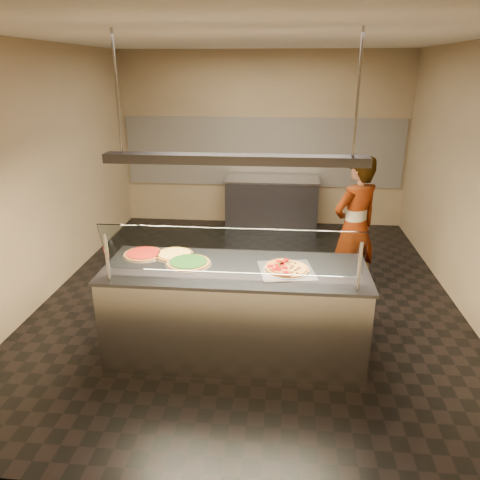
# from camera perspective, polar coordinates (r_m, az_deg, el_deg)

# --- Properties ---
(ground) EXTENTS (5.00, 6.00, 0.02)m
(ground) POSITION_cam_1_polar(r_m,az_deg,el_deg) (5.98, 1.25, -6.67)
(ground) COLOR black
(ground) RESTS_ON ground
(ceiling) EXTENTS (5.00, 6.00, 0.02)m
(ceiling) POSITION_cam_1_polar(r_m,az_deg,el_deg) (5.34, 1.51, 23.62)
(ceiling) COLOR silver
(ceiling) RESTS_ON wall_back
(wall_back) EXTENTS (5.00, 0.02, 3.00)m
(wall_back) POSITION_cam_1_polar(r_m,az_deg,el_deg) (8.42, 2.85, 12.03)
(wall_back) COLOR tan
(wall_back) RESTS_ON ground
(wall_front) EXTENTS (5.00, 0.02, 3.00)m
(wall_front) POSITION_cam_1_polar(r_m,az_deg,el_deg) (2.62, -3.32, -6.76)
(wall_front) COLOR tan
(wall_front) RESTS_ON ground
(wall_left) EXTENTS (0.02, 6.00, 3.00)m
(wall_left) POSITION_cam_1_polar(r_m,az_deg,el_deg) (6.17, -22.81, 7.49)
(wall_left) COLOR tan
(wall_left) RESTS_ON ground
(wall_right) EXTENTS (0.02, 6.00, 3.00)m
(wall_right) POSITION_cam_1_polar(r_m,az_deg,el_deg) (5.86, 26.84, 6.30)
(wall_right) COLOR tan
(wall_right) RESTS_ON ground
(tile_band) EXTENTS (4.90, 0.02, 1.20)m
(tile_band) POSITION_cam_1_polar(r_m,az_deg,el_deg) (8.42, 2.82, 10.65)
(tile_band) COLOR silver
(tile_band) RESTS_ON wall_back
(serving_counter) EXTENTS (2.48, 0.94, 0.93)m
(serving_counter) POSITION_cam_1_polar(r_m,az_deg,el_deg) (4.61, -0.55, -8.67)
(serving_counter) COLOR #B7B7BC
(serving_counter) RESTS_ON ground
(sneeze_guard) EXTENTS (2.24, 0.18, 0.54)m
(sneeze_guard) POSITION_cam_1_polar(r_m,az_deg,el_deg) (3.97, -1.10, -1.43)
(sneeze_guard) COLOR #B7B7BC
(sneeze_guard) RESTS_ON serving_counter
(perforated_tray) EXTENTS (0.57, 0.57, 0.01)m
(perforated_tray) POSITION_cam_1_polar(r_m,az_deg,el_deg) (4.35, 5.71, -3.66)
(perforated_tray) COLOR silver
(perforated_tray) RESTS_ON serving_counter
(half_pizza_pepperoni) EXTENTS (0.27, 0.43, 0.05)m
(half_pizza_pepperoni) POSITION_cam_1_polar(r_m,az_deg,el_deg) (4.34, 4.45, -3.28)
(half_pizza_pepperoni) COLOR brown
(half_pizza_pepperoni) RESTS_ON perforated_tray
(half_pizza_sausage) EXTENTS (0.27, 0.43, 0.04)m
(half_pizza_sausage) POSITION_cam_1_polar(r_m,az_deg,el_deg) (4.35, 6.99, -3.45)
(half_pizza_sausage) COLOR brown
(half_pizza_sausage) RESTS_ON perforated_tray
(pizza_spinach) EXTENTS (0.44, 0.44, 0.03)m
(pizza_spinach) POSITION_cam_1_polar(r_m,az_deg,el_deg) (4.50, -6.31, -2.73)
(pizza_spinach) COLOR silver
(pizza_spinach) RESTS_ON serving_counter
(pizza_cheese) EXTENTS (0.41, 0.41, 0.03)m
(pizza_cheese) POSITION_cam_1_polar(r_m,az_deg,el_deg) (4.72, -7.99, -1.72)
(pizza_cheese) COLOR silver
(pizza_cheese) RESTS_ON serving_counter
(pizza_tomato) EXTENTS (0.41, 0.41, 0.03)m
(pizza_tomato) POSITION_cam_1_polar(r_m,az_deg,el_deg) (4.78, -11.67, -1.65)
(pizza_tomato) COLOR silver
(pizza_tomato) RESTS_ON serving_counter
(pizza_spatula) EXTENTS (0.21, 0.23, 0.02)m
(pizza_spatula) POSITION_cam_1_polar(r_m,az_deg,el_deg) (4.70, -6.85, -1.56)
(pizza_spatula) COLOR #B7B7BC
(pizza_spatula) RESTS_ON pizza_spinach
(prep_table) EXTENTS (1.59, 0.74, 0.93)m
(prep_table) POSITION_cam_1_polar(r_m,az_deg,el_deg) (8.18, 3.87, 4.36)
(prep_table) COLOR #404046
(prep_table) RESTS_ON ground
(worker) EXTENTS (0.77, 0.72, 1.76)m
(worker) POSITION_cam_1_polar(r_m,az_deg,el_deg) (5.82, 13.82, 1.49)
(worker) COLOR black
(worker) RESTS_ON ground
(heat_lamp_housing) EXTENTS (2.30, 0.18, 0.08)m
(heat_lamp_housing) POSITION_cam_1_polar(r_m,az_deg,el_deg) (4.10, -0.63, 9.81)
(heat_lamp_housing) COLOR #404046
(heat_lamp_housing) RESTS_ON ceiling
(lamp_rod_left) EXTENTS (0.02, 0.02, 1.01)m
(lamp_rod_left) POSITION_cam_1_polar(r_m,az_deg,el_deg) (4.26, -14.78, 16.95)
(lamp_rod_left) COLOR #B7B7BC
(lamp_rod_left) RESTS_ON ceiling
(lamp_rod_right) EXTENTS (0.02, 0.02, 1.01)m
(lamp_rod_right) POSITION_cam_1_polar(r_m,az_deg,el_deg) (4.06, 14.18, 16.87)
(lamp_rod_right) COLOR #B7B7BC
(lamp_rod_right) RESTS_ON ceiling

